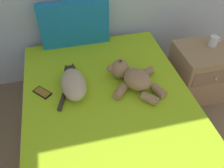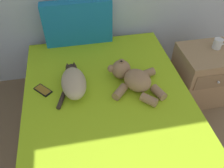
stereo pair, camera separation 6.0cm
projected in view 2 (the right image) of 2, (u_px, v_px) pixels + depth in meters
The scene contains 7 objects.
bed at pixel (112, 132), 1.85m from camera, with size 1.33×2.04×0.50m.
patterned_cushion at pixel (78, 23), 2.18m from camera, with size 0.64×0.11×0.42m.
cat at pixel (73, 82), 1.81m from camera, with size 0.25×0.43×0.15m.
teddy_bear at pixel (133, 78), 1.84m from camera, with size 0.41×0.51×0.17m.
cell_phone at pixel (43, 90), 1.83m from camera, with size 0.15×0.16×0.01m.
nightstand at pixel (202, 75), 2.30m from camera, with size 0.50×0.47×0.55m.
mug at pixel (218, 44), 2.13m from camera, with size 0.12×0.08×0.09m.
Camera 2 is at (1.11, 2.32, 1.80)m, focal length 37.34 mm.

